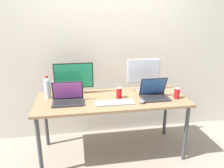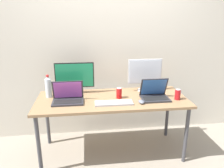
# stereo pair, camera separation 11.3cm
# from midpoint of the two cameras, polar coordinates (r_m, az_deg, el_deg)

# --- Properties ---
(ground_plane) EXTENTS (16.00, 16.00, 0.00)m
(ground_plane) POSITION_cam_midpoint_polar(r_m,az_deg,el_deg) (2.97, -1.14, -17.16)
(ground_plane) COLOR gray
(wall_back) EXTENTS (7.00, 0.08, 2.60)m
(wall_back) POSITION_cam_midpoint_polar(r_m,az_deg,el_deg) (3.05, -2.98, 10.17)
(wall_back) COLOR silver
(wall_back) RESTS_ON ground
(work_desk) EXTENTS (1.79, 0.72, 0.74)m
(work_desk) POSITION_cam_midpoint_polar(r_m,az_deg,el_deg) (2.64, -1.23, -4.99)
(work_desk) COLOR #424247
(work_desk) RESTS_ON ground
(monitor_left) EXTENTS (0.48, 0.19, 0.40)m
(monitor_left) POSITION_cam_midpoint_polar(r_m,az_deg,el_deg) (2.74, -11.12, 1.61)
(monitor_left) COLOR black
(monitor_left) RESTS_ON work_desk
(monitor_center) EXTENTS (0.44, 0.17, 0.42)m
(monitor_center) POSITION_cam_midpoint_polar(r_m,az_deg,el_deg) (2.85, 7.13, 2.85)
(monitor_center) COLOR silver
(monitor_center) RESTS_ON work_desk
(laptop_silver) EXTENTS (0.35, 0.23, 0.24)m
(laptop_silver) POSITION_cam_midpoint_polar(r_m,az_deg,el_deg) (2.54, -12.67, -3.58)
(laptop_silver) COLOR #2D2D33
(laptop_silver) RESTS_ON work_desk
(laptop_secondary) EXTENTS (0.32, 0.24, 0.24)m
(laptop_secondary) POSITION_cam_midpoint_polar(r_m,az_deg,el_deg) (2.65, 9.76, -2.43)
(laptop_secondary) COLOR #2D2D33
(laptop_secondary) RESTS_ON work_desk
(keyboard_main) EXTENTS (0.43, 0.15, 0.02)m
(keyboard_main) POSITION_cam_midpoint_polar(r_m,az_deg,el_deg) (2.46, -0.68, -4.98)
(keyboard_main) COLOR #B2B2B7
(keyboard_main) RESTS_ON work_desk
(mouse_by_keyboard) EXTENTS (0.08, 0.11, 0.04)m
(mouse_by_keyboard) POSITION_cam_midpoint_polar(r_m,az_deg,el_deg) (2.50, 6.50, -4.51)
(mouse_by_keyboard) COLOR slate
(mouse_by_keyboard) RESTS_ON work_desk
(water_bottle) EXTENTS (0.07, 0.07, 0.28)m
(water_bottle) POSITION_cam_midpoint_polar(r_m,az_deg,el_deg) (2.71, -17.66, -0.99)
(water_bottle) COLOR silver
(water_bottle) RESTS_ON work_desk
(soda_can_near_keyboard) EXTENTS (0.07, 0.07, 0.13)m
(soda_can_near_keyboard) POSITION_cam_midpoint_polar(r_m,az_deg,el_deg) (2.69, 15.43, -2.39)
(soda_can_near_keyboard) COLOR red
(soda_can_near_keyboard) RESTS_ON work_desk
(soda_can_by_laptop) EXTENTS (0.07, 0.07, 0.13)m
(soda_can_by_laptop) POSITION_cam_midpoint_polar(r_m,az_deg,el_deg) (2.61, 0.58, -2.34)
(soda_can_by_laptop) COLOR red
(soda_can_by_laptop) RESTS_ON work_desk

